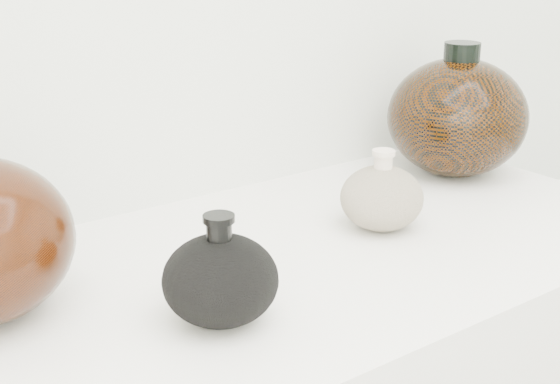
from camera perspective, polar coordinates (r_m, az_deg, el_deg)
black_gourd_vase at (r=0.79m, az=-4.38°, el=-6.37°), size 0.13×0.13×0.12m
cream_gourd_vase at (r=1.03m, az=7.45°, el=-0.38°), size 0.14×0.14×0.11m
right_round_pot at (r=1.26m, az=12.83°, el=5.40°), size 0.28×0.28×0.21m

